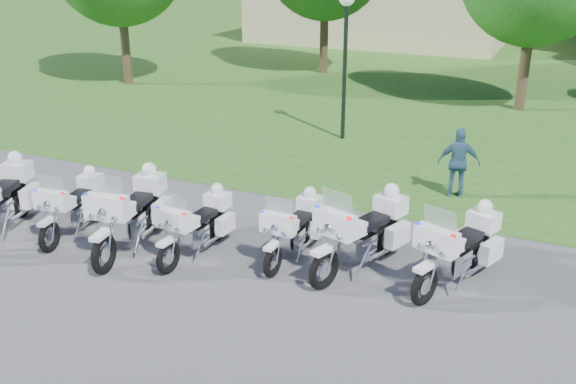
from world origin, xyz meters
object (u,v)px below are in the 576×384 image
at_px(motorcycle_3, 198,223).
at_px(motorcycle_4, 295,227).
at_px(motorcycle_1, 74,204).
at_px(motorcycle_6, 459,247).
at_px(lamp_post, 346,29).
at_px(motorcycle_2, 132,211).
at_px(motorcycle_5, 364,231).
at_px(bystander_c, 459,163).

height_order(motorcycle_3, motorcycle_4, motorcycle_3).
height_order(motorcycle_1, motorcycle_4, motorcycle_1).
xyz_separation_m(motorcycle_1, motorcycle_6, (7.40, 1.10, 0.07)).
bearing_deg(lamp_post, motorcycle_6, -57.09).
distance_m(motorcycle_3, lamp_post, 8.65).
distance_m(motorcycle_1, motorcycle_3, 2.76).
xyz_separation_m(motorcycle_2, lamp_post, (1.15, 8.53, 2.47)).
bearing_deg(motorcycle_3, motorcycle_5, -162.00).
distance_m(motorcycle_2, bystander_c, 7.32).
height_order(motorcycle_1, motorcycle_3, motorcycle_1).
height_order(motorcycle_2, bystander_c, motorcycle_2).
bearing_deg(motorcycle_5, motorcycle_4, 23.90).
height_order(motorcycle_2, motorcycle_6, motorcycle_2).
bearing_deg(motorcycle_2, motorcycle_5, -175.98).
xyz_separation_m(motorcycle_2, motorcycle_4, (2.98, 0.92, -0.14)).
xyz_separation_m(lamp_post, bystander_c, (3.98, -3.31, -2.40)).
xyz_separation_m(motorcycle_4, motorcycle_5, (1.29, 0.10, 0.12)).
height_order(motorcycle_1, bystander_c, bystander_c).
xyz_separation_m(motorcycle_1, bystander_c, (6.61, 5.17, 0.20)).
distance_m(motorcycle_2, motorcycle_3, 1.31).
bearing_deg(motorcycle_2, lamp_post, -107.09).
bearing_deg(motorcycle_2, bystander_c, -143.92).
height_order(motorcycle_1, motorcycle_6, motorcycle_6).
distance_m(motorcycle_3, motorcycle_5, 3.08).
relative_size(motorcycle_5, motorcycle_6, 1.06).
bearing_deg(lamp_post, motorcycle_5, -67.45).
distance_m(motorcycle_4, motorcycle_6, 2.96).
distance_m(motorcycle_6, bystander_c, 4.15).
distance_m(motorcycle_5, lamp_post, 8.51).
relative_size(motorcycle_2, motorcycle_5, 1.06).
bearing_deg(bystander_c, lamp_post, -54.63).
height_order(lamp_post, bystander_c, lamp_post).
height_order(motorcycle_2, motorcycle_3, motorcycle_2).
height_order(motorcycle_1, motorcycle_2, motorcycle_2).
relative_size(motorcycle_2, motorcycle_4, 1.23).
relative_size(motorcycle_2, motorcycle_3, 1.21).
height_order(motorcycle_3, motorcycle_5, motorcycle_5).
xyz_separation_m(motorcycle_3, bystander_c, (3.86, 4.94, 0.20)).
xyz_separation_m(motorcycle_3, motorcycle_4, (1.70, 0.63, -0.01)).
bearing_deg(motorcycle_2, motorcycle_6, -178.40).
xyz_separation_m(motorcycle_2, bystander_c, (5.13, 5.22, 0.07)).
bearing_deg(motorcycle_5, motorcycle_6, -155.98).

